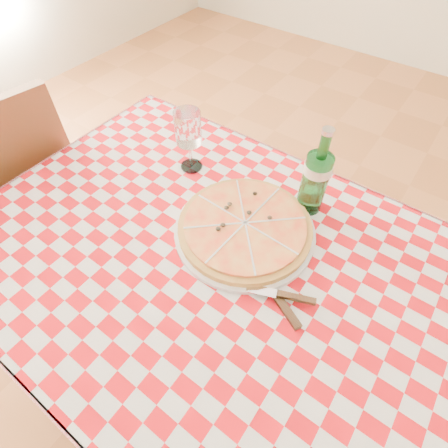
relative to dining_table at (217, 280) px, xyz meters
The scene contains 7 objects.
dining_table is the anchor object (origin of this frame).
tablecloth 0.09m from the dining_table, ahead, with size 1.30×0.90×0.01m, color #AC0A11.
chair_far 0.87m from the dining_table, behind, with size 0.49×0.49×0.94m.
pizza_plate 0.16m from the dining_table, 84.93° to the left, with size 0.36×0.36×0.05m, color #C78942, non-canonical shape.
water_bottle 0.38m from the dining_table, 70.46° to the left, with size 0.07×0.07×0.25m, color #196527, non-canonical shape.
wine_glass 0.40m from the dining_table, 139.16° to the left, with size 0.07×0.07×0.19m, color white, non-canonical shape.
cutlery 0.20m from the dining_table, ahead, with size 0.22×0.18×0.02m, color silver, non-canonical shape.
Camera 1 is at (0.29, -0.37, 1.47)m, focal length 28.00 mm.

